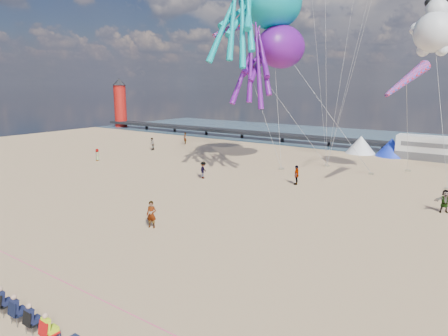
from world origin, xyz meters
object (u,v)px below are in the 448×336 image
sandbag_b (371,174)px  windsock_right (256,67)px  lighthouse (120,106)px  beachgoer_5 (185,138)px  sandbag_d (408,171)px  windsock_mid (406,80)px  spectator_row (18,308)px  standing_person (151,214)px  beachgoer_4 (445,201)px  tent_white (361,145)px  sandbag_e (327,166)px  tent_blue (391,147)px  motorhome_0 (425,148)px  beachgoer_2 (203,170)px  kite_panda (434,32)px  sandbag_c (447,189)px  beachgoer_3 (296,175)px  beachgoer_0 (97,155)px  beachgoer_1 (152,144)px  kite_octopus_purple (281,47)px  kite_octopus_teal (271,0)px  windsock_left (235,27)px  sandbag_a (281,169)px

sandbag_b → windsock_right: bearing=-160.6°
lighthouse → beachgoer_5: 31.16m
lighthouse → sandbag_d: (61.87, -12.82, -4.39)m
sandbag_d → windsock_mid: size_ratio=0.09×
spectator_row → standing_person: bearing=108.3°
beachgoer_4 → sandbag_d: bearing=85.8°
tent_white → sandbag_e: (-0.29, -11.43, -1.09)m
tent_blue → spectator_row: 48.07m
motorhome_0 → sandbag_d: bearing=-90.9°
beachgoer_2 → lighthouse: bearing=39.0°
sandbag_e → kite_panda: size_ratio=0.08×
beachgoer_2 → beachgoer_5: 23.78m
sandbag_c → windsock_mid: bearing=-134.0°
windsock_mid → beachgoer_3: bearing=-143.6°
beachgoer_0 → windsock_right: (18.11, 7.60, 10.38)m
beachgoer_0 → sandbag_b: size_ratio=2.97×
tent_blue → beachgoer_1: (-29.26, -14.73, -0.31)m
kite_octopus_purple → windsock_right: size_ratio=2.27×
sandbag_d → beachgoer_3: bearing=-121.3°
standing_person → sandbag_c: standing_person is taller
sandbag_c → beachgoer_1: bearing=179.7°
beachgoer_1 → windsock_right: size_ratio=0.37×
beachgoer_4 → windsock_mid: size_ratio=0.30×
tent_white → kite_octopus_teal: kite_octopus_teal is taller
tent_white → windsock_mid: (8.84, -18.60, 8.48)m
sandbag_c → kite_panda: kite_panda is taller
windsock_left → kite_panda: bearing=29.6°
windsock_mid → sandbag_c: bearing=66.1°
sandbag_d → kite_panda: (1.95, -5.14, 13.71)m
windsock_right → beachgoer_1: bearing=-170.9°
kite_octopus_purple → windsock_right: bearing=-168.0°
standing_person → kite_octopus_purple: kite_octopus_purple is taller
lighthouse → sandbag_e: bearing=-16.0°
beachgoer_2 → windsock_left: size_ratio=0.28×
motorhome_0 → windsock_left: (-15.35, -20.09, 13.42)m
spectator_row → sandbag_d: (6.65, 39.16, -0.54)m
tent_blue → kite_octopus_purple: kite_octopus_purple is taller
tent_blue → windsock_left: size_ratio=0.65×
beachgoer_1 → kite_panda: bearing=68.8°
beachgoer_3 → beachgoer_5: bearing=-136.3°
sandbag_a → kite_panda: bearing=8.2°
motorhome_0 → windsock_mid: size_ratio=1.15×
tent_blue → kite_octopus_purple: 21.22m
beachgoer_0 → sandbag_d: beachgoer_0 is taller
kite_octopus_teal → tent_white: bearing=60.1°
beachgoer_3 → tent_blue: bearing=151.9°
standing_person → kite_octopus_purple: bearing=73.3°
standing_person → sandbag_e: standing_person is taller
beachgoer_4 → sandbag_e: size_ratio=3.48×
lighthouse → sandbag_d: size_ratio=18.00×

